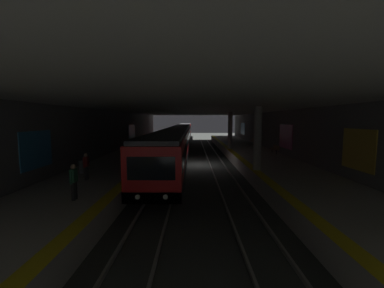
% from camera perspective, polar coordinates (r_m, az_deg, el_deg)
% --- Properties ---
extents(ground_plane, '(120.00, 120.00, 0.00)m').
position_cam_1_polar(ground_plane, '(24.98, 0.82, -4.95)').
color(ground_plane, '#383A38').
extents(track_left, '(60.00, 1.53, 0.16)m').
position_cam_1_polar(track_left, '(25.09, 5.87, -4.75)').
color(track_left, gray).
rests_on(track_left, ground).
extents(track_right, '(60.00, 1.53, 0.16)m').
position_cam_1_polar(track_right, '(25.04, -4.23, -4.76)').
color(track_right, gray).
rests_on(track_right, ground).
extents(platform_left, '(60.00, 5.30, 1.06)m').
position_cam_1_polar(platform_left, '(25.81, 15.55, -3.64)').
color(platform_left, '#B7B2A8').
rests_on(platform_left, ground).
extents(platform_right, '(60.00, 5.30, 1.06)m').
position_cam_1_polar(platform_right, '(25.67, -13.98, -3.65)').
color(platform_right, '#B7B2A8').
rests_on(platform_right, ground).
extents(wall_left, '(60.00, 0.56, 5.60)m').
position_cam_1_polar(wall_left, '(26.51, 21.71, 1.37)').
color(wall_left, slate).
rests_on(wall_left, ground).
extents(wall_right, '(60.00, 0.56, 5.60)m').
position_cam_1_polar(wall_right, '(26.27, -20.25, 1.38)').
color(wall_right, slate).
rests_on(wall_right, ground).
extents(ceiling_slab, '(60.00, 19.40, 0.40)m').
position_cam_1_polar(ceiling_slab, '(24.57, 0.84, 8.46)').
color(ceiling_slab, beige).
rests_on(ceiling_slab, wall_left).
extents(pillar_near, '(0.56, 0.56, 4.55)m').
position_cam_1_polar(pillar_near, '(17.84, 15.22, 1.31)').
color(pillar_near, gray).
rests_on(pillar_near, platform_left).
extents(pillar_far, '(0.56, 0.56, 4.55)m').
position_cam_1_polar(pillar_far, '(30.22, 9.01, 3.19)').
color(pillar_far, gray).
rests_on(pillar_far, platform_left).
extents(metro_train, '(56.34, 2.83, 3.49)m').
position_cam_1_polar(metro_train, '(39.22, -2.62, 1.93)').
color(metro_train, red).
rests_on(metro_train, track_right).
extents(bench_left_near, '(1.70, 0.47, 0.86)m').
position_cam_1_polar(bench_left_near, '(27.28, 19.04, -1.02)').
color(bench_left_near, '#262628').
rests_on(bench_left_near, platform_left).
extents(bench_left_mid, '(1.70, 0.47, 0.86)m').
position_cam_1_polar(bench_left_mid, '(36.51, 14.16, 0.77)').
color(bench_left_mid, '#262628').
rests_on(bench_left_mid, platform_left).
extents(bench_right_near, '(1.70, 0.47, 0.86)m').
position_cam_1_polar(bench_right_near, '(37.74, -12.45, 0.96)').
color(bench_right_near, '#262628').
rests_on(bench_right_near, platform_right).
extents(bench_right_mid, '(1.70, 0.47, 0.86)m').
position_cam_1_polar(bench_right_mid, '(41.64, -11.25, 1.43)').
color(bench_right_mid, '#262628').
rests_on(bench_right_mid, platform_right).
extents(person_waiting_near, '(0.60, 0.22, 1.63)m').
position_cam_1_polar(person_waiting_near, '(12.13, -26.16, -7.78)').
color(person_waiting_near, '#2B2B2B').
rests_on(person_waiting_near, platform_right).
extents(person_walking_mid, '(0.60, 0.23, 1.65)m').
position_cam_1_polar(person_walking_mid, '(34.00, -11.15, 1.10)').
color(person_walking_mid, black).
rests_on(person_walking_mid, platform_right).
extents(person_standing_far, '(0.60, 0.22, 1.60)m').
position_cam_1_polar(person_standing_far, '(15.85, -23.72, -4.66)').
color(person_standing_far, '#3B3B3B').
rests_on(person_standing_far, platform_right).
extents(trash_bin, '(0.44, 0.44, 0.85)m').
position_cam_1_polar(trash_bin, '(18.02, -24.58, -4.90)').
color(trash_bin, '#595B5E').
rests_on(trash_bin, platform_right).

